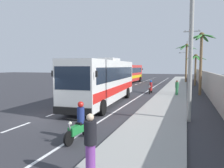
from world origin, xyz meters
TOP-DOWN VIEW (x-y plane):
  - ground_plane at (0.00, 0.00)m, footprint 160.00×160.00m
  - sidewalk_kerb at (6.80, 10.00)m, footprint 3.20×90.00m
  - lane_markings at (2.16, 14.98)m, footprint 3.80×71.93m
  - boundary_wall at (10.60, 14.00)m, footprint 0.24×60.00m
  - coach_bus_foreground at (1.76, 5.66)m, footprint 3.39×12.31m
  - coach_bus_far_lane at (-2.03, 28.18)m, footprint 3.08×11.28m
  - motorcycle_beside_bus at (4.01, -3.15)m, footprint 0.56×1.96m
  - motorcycle_trailing at (4.38, 13.89)m, footprint 0.56×1.96m
  - pedestrian_near_kerb at (7.39, 12.38)m, footprint 0.36×0.36m
  - pedestrian_midwalk at (5.81, -5.85)m, footprint 0.36×0.36m
  - utility_pole_nearest at (8.50, 1.67)m, footprint 2.12×0.24m
  - utility_pole_mid at (8.89, 21.63)m, footprint 2.27×0.24m
  - utility_pole_far at (8.28, 41.59)m, footprint 2.95×0.24m
  - palm_nearest at (9.75, 14.12)m, footprint 2.94×2.85m
  - palm_second at (8.22, 32.23)m, footprint 4.00×3.30m
  - palm_third at (9.68, 26.53)m, footprint 3.33×3.13m

SIDE VIEW (x-z plane):
  - ground_plane at x=0.00m, z-range 0.00..0.00m
  - lane_markings at x=2.16m, z-range 0.00..0.01m
  - sidewalk_kerb at x=6.80m, z-range 0.00..0.14m
  - motorcycle_trailing at x=4.38m, z-range -0.14..1.41m
  - motorcycle_beside_bus at x=4.01m, z-range -0.16..1.51m
  - pedestrian_near_kerb at x=7.39m, z-range 0.17..1.73m
  - pedestrian_midwalk at x=5.81m, z-range 0.18..1.91m
  - boundary_wall at x=10.60m, z-range 0.00..2.56m
  - coach_bus_far_lane at x=-2.03m, z-range 0.07..3.77m
  - coach_bus_foreground at x=1.76m, z-range 0.08..4.00m
  - palm_third at x=9.68m, z-range 1.16..6.35m
  - utility_pole_nearest at x=8.50m, z-range 0.17..8.94m
  - utility_pole_far at x=8.28m, z-range 0.27..9.27m
  - palm_nearest at x=9.75m, z-range 1.51..8.36m
  - utility_pole_mid at x=8.89m, z-range 0.18..10.09m
  - palm_second at x=8.22m, z-range 1.42..8.91m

